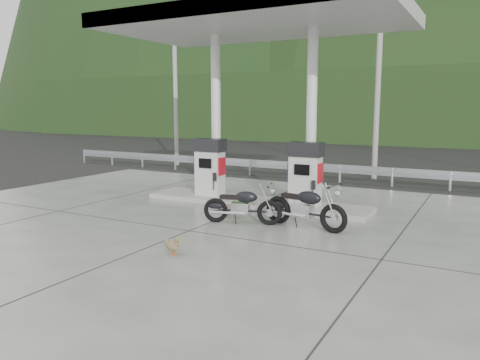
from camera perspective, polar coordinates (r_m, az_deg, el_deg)
The scene contains 17 objects.
ground at distance 12.10m, azimuth -3.52°, elevation -5.22°, with size 160.00×160.00×0.00m, color black.
forecourt_apron at distance 12.09m, azimuth -3.52°, elevation -5.18°, with size 18.00×14.00×0.02m, color slate.
pump_island at distance 14.20m, azimuth 1.82°, elevation -2.71°, with size 7.00×1.40×0.15m, color gray.
gas_pump_left at distance 14.82m, azimuth -3.70°, elevation 1.58°, with size 0.95×0.55×1.80m, color silver, non-canonical shape.
gas_pump_right at distance 13.41m, azimuth 7.96°, elevation 0.75°, with size 0.95×0.55×1.80m, color silver, non-canonical shape.
canopy_column_left at distance 15.05m, azimuth -2.94°, elevation 7.81°, with size 0.30×0.30×5.00m, color white.
canopy_column_right at distance 13.66m, azimuth 8.70°, elevation 7.62°, with size 0.30×0.30×5.00m, color white.
canopy_roof at distance 14.13m, azimuth 1.93°, elevation 18.75°, with size 8.50×5.00×0.40m, color beige.
guardrail at distance 19.13m, azimuth 9.25°, elevation 2.03°, with size 26.00×0.16×1.42m, color #A3A5AB, non-canonical shape.
road at distance 22.52m, azimuth 12.15°, elevation 1.15°, with size 60.00×7.00×0.01m, color black.
utility_pole_a at distance 24.12m, azimuth -7.89°, elevation 11.27°, with size 0.22×0.22×8.00m, color gray.
utility_pole_b at distance 19.93m, azimuth 16.49°, elevation 11.53°, with size 0.22×0.22×8.00m, color gray.
tree_band at distance 40.43m, azimuth 19.81°, elevation 8.40°, with size 80.00×6.00×6.00m, color black.
forested_hills at distance 70.28m, azimuth 23.46°, elevation 5.70°, with size 100.00×40.00×140.00m, color black, non-canonical shape.
motorcycle_left at distance 11.82m, azimuth 0.28°, elevation -3.21°, with size 1.89×0.60×0.90m, color black, non-canonical shape.
motorcycle_right at distance 11.50m, azimuth 7.92°, elevation -3.38°, with size 2.10×0.66×1.00m, color black, non-canonical shape.
duck at distance 9.51m, azimuth -8.23°, elevation -7.98°, with size 0.49×0.14×0.35m, color brown, non-canonical shape.
Camera 1 is at (6.23, -9.95, 2.93)m, focal length 35.00 mm.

